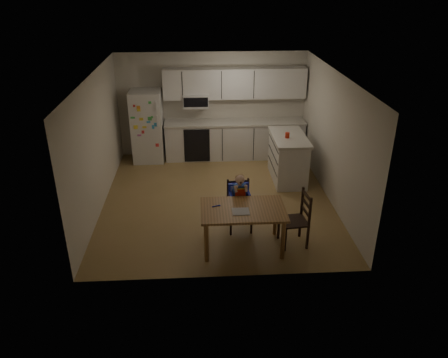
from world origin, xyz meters
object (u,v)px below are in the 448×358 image
dining_table (243,214)px  refrigerator (147,126)px  chair_booster (239,196)px  red_cup (287,135)px  kitchen_island (288,158)px  chair_side (300,215)px

dining_table → refrigerator: bearing=115.9°
dining_table → chair_booster: bearing=90.3°
red_cup → kitchen_island: bearing=56.0°
refrigerator → red_cup: bearing=-24.5°
kitchen_island → chair_booster: size_ratio=1.28×
dining_table → chair_side: (0.94, 0.06, -0.09)m
dining_table → red_cup: bearing=64.7°
refrigerator → dining_table: refrigerator is taller
kitchen_island → chair_side: size_ratio=1.43×
chair_booster → red_cup: bearing=53.2°
dining_table → kitchen_island: bearing=64.3°
refrigerator → chair_booster: bearing=-60.1°
refrigerator → kitchen_island: (3.13, -1.30, -0.35)m
kitchen_island → dining_table: 2.87m
refrigerator → red_cup: (3.06, -1.40, 0.21)m
chair_booster → chair_side: bearing=-34.9°
kitchen_island → dining_table: bearing=-115.7°
kitchen_island → red_cup: bearing=-124.0°
red_cup → chair_side: red_cup is taller
refrigerator → chair_side: size_ratio=1.79×
refrigerator → kitchen_island: size_ratio=1.25×
kitchen_island → red_cup: size_ratio=11.96×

